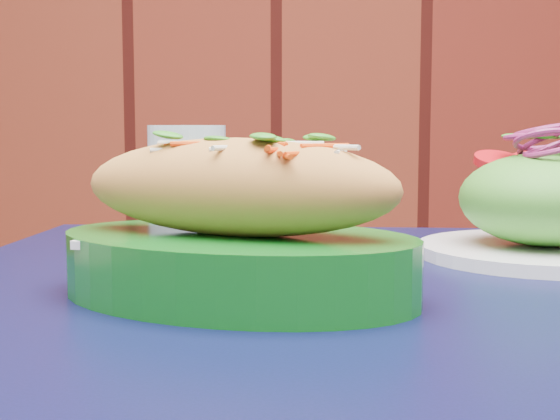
{
  "coord_description": "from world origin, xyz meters",
  "views": [
    {
      "loc": [
        -0.31,
        0.87,
        0.87
      ],
      "look_at": [
        -0.33,
        1.49,
        0.81
      ],
      "focal_mm": 50.0,
      "sensor_mm": 36.0,
      "label": 1
    }
  ],
  "objects": [
    {
      "name": "banh_mi_basket",
      "position": [
        -0.36,
        1.44,
        0.8
      ],
      "size": [
        0.32,
        0.26,
        0.13
      ],
      "rotation": [
        0.0,
        0.0,
        -0.36
      ],
      "color": "#0D5C16",
      "rests_on": "cafe_table"
    },
    {
      "name": "cafe_table",
      "position": [
        -0.24,
        1.45,
        0.66
      ],
      "size": [
        0.83,
        0.83,
        0.75
      ],
      "rotation": [
        0.0,
        0.0,
        -0.04
      ],
      "color": "black",
      "rests_on": "ground"
    },
    {
      "name": "water_glass",
      "position": [
        -0.43,
        1.66,
        0.81
      ],
      "size": [
        0.08,
        0.08,
        0.13
      ],
      "primitive_type": "cylinder",
      "color": "silver",
      "rests_on": "cafe_table"
    },
    {
      "name": "salad_plate",
      "position": [
        -0.08,
        1.63,
        0.8
      ],
      "size": [
        0.24,
        0.24,
        0.13
      ],
      "rotation": [
        0.0,
        0.0,
        0.0
      ],
      "color": "white",
      "rests_on": "cafe_table"
    }
  ]
}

